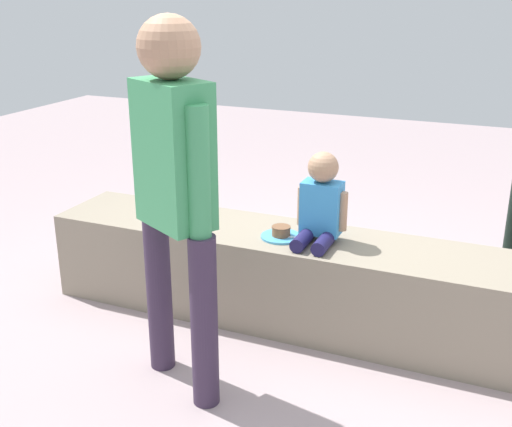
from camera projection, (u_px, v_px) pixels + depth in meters
The scene contains 9 objects.
ground_plane at pixel (299, 320), 3.63m from camera, with size 12.00×12.00×0.00m, color #A49094.
concrete_ledge at pixel (300, 279), 3.55m from camera, with size 2.92×0.53×0.51m, color gray.
child_seated at pixel (321, 203), 3.34m from camera, with size 0.28×0.32×0.48m.
adult_standing at pixel (175, 178), 2.72m from camera, with size 0.46×0.35×1.70m.
cake_plate at pixel (281, 234), 3.44m from camera, with size 0.22×0.22×0.07m.
gift_bag at pixel (382, 258), 4.16m from camera, with size 0.19×0.11×0.28m.
water_bottle_near_gift at pixel (262, 242), 4.46m from camera, with size 0.07×0.07×0.23m.
cake_box_white at pixel (297, 255), 4.34m from camera, with size 0.33×0.32×0.14m, color white.
handbag_black_leather at pixel (206, 249), 4.28m from camera, with size 0.29×0.14×0.35m.
Camera 1 is at (1.03, -3.05, 1.81)m, focal length 44.59 mm.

